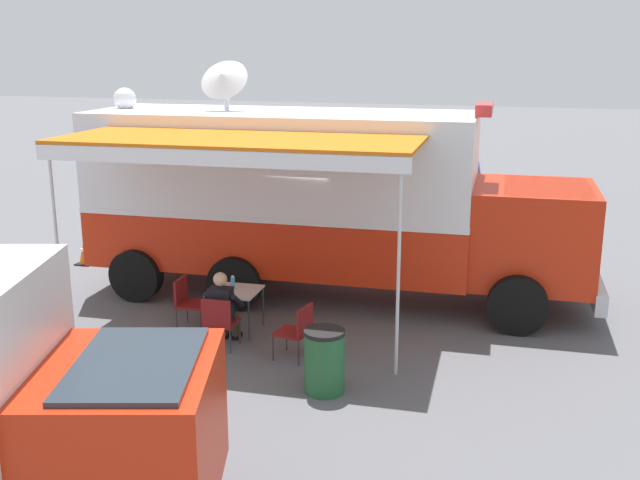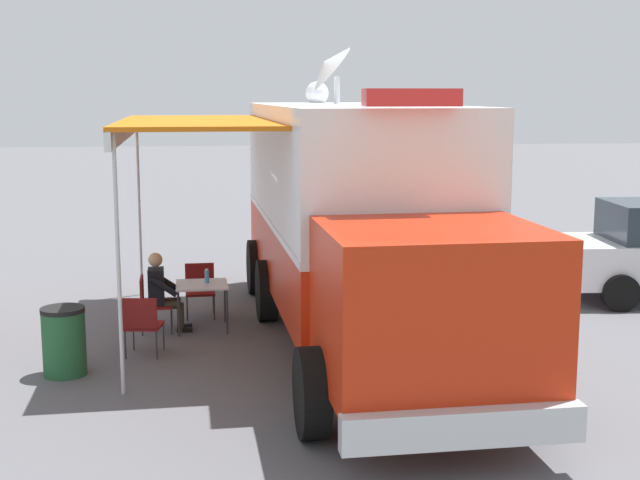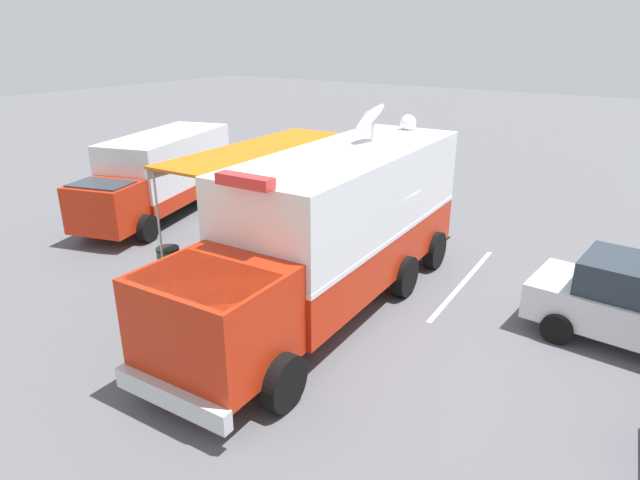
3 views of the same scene
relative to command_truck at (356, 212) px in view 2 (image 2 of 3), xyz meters
name	(u,v)px [view 2 (image 2 of 3)]	position (x,y,z in m)	size (l,w,h in m)	color
ground_plane	(348,325)	(0.00, -0.75, -1.94)	(100.00, 100.00, 0.00)	#5B5B60
lot_stripe	(447,293)	(-2.17, -2.84, -1.94)	(0.12, 4.80, 0.01)	silver
command_truck	(356,212)	(0.00, 0.00, 0.00)	(5.20, 9.59, 4.53)	red
folding_table	(202,287)	(2.31, -0.79, -1.27)	(0.84, 0.84, 0.73)	silver
water_bottle	(207,276)	(2.23, -0.86, -1.11)	(0.07, 0.07, 0.22)	#4C99D8
folding_chair_at_table	(150,300)	(3.11, -0.73, -1.43)	(0.50, 0.50, 0.87)	maroon
folding_chair_beside_table	(200,286)	(2.36, -1.64, -1.43)	(0.50, 0.50, 0.87)	maroon
folding_chair_spare_by_truck	(142,321)	(3.11, 0.58, -1.43)	(0.55, 0.55, 0.87)	maroon
seated_responder	(162,290)	(2.92, -0.73, -1.29)	(0.67, 0.57, 1.25)	black
trash_bin	(64,341)	(4.07, 1.28, -1.49)	(0.57, 0.57, 0.91)	#235B33
traffic_cone	(337,254)	(-0.47, -5.57, -1.66)	(0.36, 0.36, 0.58)	black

